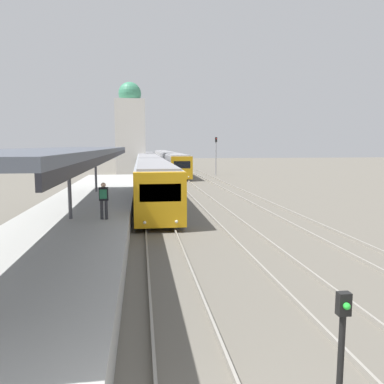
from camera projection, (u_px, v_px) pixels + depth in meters
The scene contains 7 objects.
platform_canopy at pixel (69, 151), 16.64m from camera, with size 4.00×25.16×3.18m.
person_on_platform at pixel (104, 198), 16.76m from camera, with size 0.40×0.40×1.66m.
train_near at pixel (149, 167), 43.24m from camera, with size 2.59×51.27×3.10m.
train_far at pixel (167, 159), 68.31m from camera, with size 2.55×49.69×3.10m.
signal_post_near at pixel (342, 341), 5.79m from camera, with size 0.20×0.22×2.05m.
signal_mast_far at pixel (216, 152), 53.34m from camera, with size 0.28×0.29×5.42m.
distant_domed_building at pixel (131, 131), 55.74m from camera, with size 4.32×4.32×13.50m.
Camera 1 is at (-0.91, -3.33, 4.28)m, focal length 35.00 mm.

